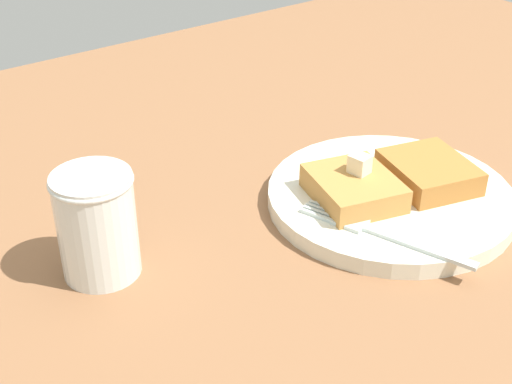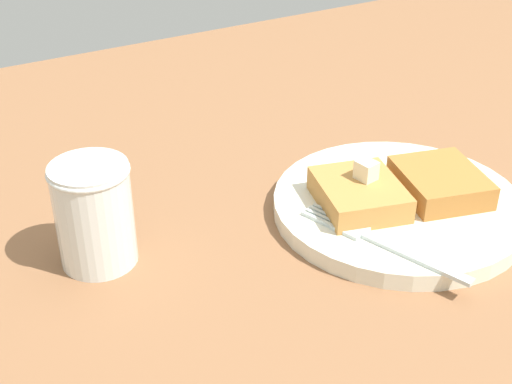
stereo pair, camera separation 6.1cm
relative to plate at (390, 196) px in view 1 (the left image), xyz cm
name	(u,v)px [view 1 (the left image)]	position (x,y,z in cm)	size (l,w,h in cm)	color
table_surface	(461,236)	(2.95, -6.40, -2.22)	(124.40, 124.40, 2.59)	brown
plate	(390,196)	(0.00, 0.00, 0.00)	(23.06, 23.06, 1.59)	silver
toast_slice_left	(354,188)	(-3.88, 1.03, 1.81)	(7.10, 8.28, 2.30)	#B9813F
toast_slice_middle	(429,172)	(3.88, -1.03, 1.81)	(7.10, 8.28, 2.30)	#AD6E31
butter_pat_primary	(360,164)	(-2.96, 1.43, 3.83)	(1.74, 1.57, 1.74)	#F4EAC5
fork	(375,231)	(-6.15, -4.09, 0.84)	(6.49, 15.62, 0.36)	silver
syrup_jar	(98,229)	(-26.38, 6.86, 3.16)	(6.60, 6.60, 9.04)	#331609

